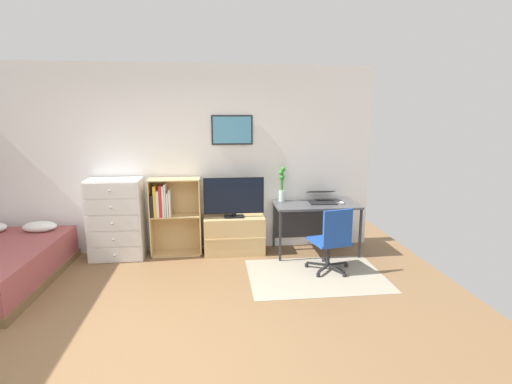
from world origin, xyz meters
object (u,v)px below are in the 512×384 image
bamboo_vase (282,185)px  tv_stand (234,235)px  television (234,198)px  dresser (116,219)px  bookshelf (170,211)px  laptop (322,197)px  office_chair (333,239)px  desk (314,211)px  computer_mouse (342,203)px

bamboo_vase → tv_stand: bearing=-172.0°
tv_stand → television: (0.00, -0.02, 0.56)m
dresser → tv_stand: (1.65, 0.02, -0.29)m
bookshelf → dresser: bearing=-174.4°
laptop → office_chair: bearing=-92.4°
office_chair → bamboo_vase: bearing=104.6°
bookshelf → desk: bookshelf is taller
office_chair → tv_stand: bearing=132.1°
desk → office_chair: bearing=-88.4°
tv_stand → bamboo_vase: size_ratio=1.70×
television → laptop: television is taller
bookshelf → laptop: bookshelf is taller
bookshelf → tv_stand: size_ratio=1.28×
dresser → tv_stand: size_ratio=1.30×
dresser → laptop: 2.95m
desk → office_chair: size_ratio=1.40×
office_chair → computer_mouse: 0.83m
desk → bookshelf: bearing=177.6°
laptop → desk: bearing=-164.4°
dresser → television: size_ratio=1.32×
laptop → bamboo_vase: size_ratio=0.86×
dresser → bamboo_vase: (2.36, 0.12, 0.42)m
bookshelf → desk: bearing=-2.4°
computer_mouse → bamboo_vase: bearing=163.0°
bamboo_vase → desk: bearing=-16.0°
computer_mouse → television: bearing=175.1°
tv_stand → laptop: size_ratio=1.98×
bookshelf → computer_mouse: bookshelf is taller
bookshelf → laptop: size_ratio=2.54×
tv_stand → bookshelf: bearing=176.5°
tv_stand → office_chair: size_ratio=1.01×
desk → laptop: bearing=12.3°
bookshelf → bamboo_vase: bamboo_vase is taller
dresser → tv_stand: bearing=0.5°
tv_stand → computer_mouse: 1.63m
desk → computer_mouse: computer_mouse is taller
tv_stand → computer_mouse: bearing=-5.7°
office_chair → television: bearing=132.8°
bookshelf → laptop: (2.20, -0.07, 0.15)m
television → bamboo_vase: bamboo_vase is taller
television → computer_mouse: 1.56m
bookshelf → television: size_ratio=1.30×
dresser → tv_stand: 1.67m
desk → television: bearing=179.5°
computer_mouse → tv_stand: bearing=174.3°
bookshelf → computer_mouse: size_ratio=10.73×
computer_mouse → office_chair: bearing=-116.3°
dresser → office_chair: bearing=-16.4°
television → office_chair: bearing=-34.6°
desk → bamboo_vase: (-0.47, 0.13, 0.38)m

